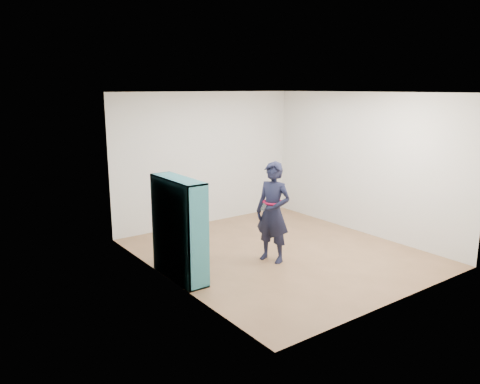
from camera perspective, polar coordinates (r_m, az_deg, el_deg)
floor at (r=7.84m, az=4.86°, el=-7.36°), size 4.50×4.50×0.00m
ceiling at (r=7.37m, az=5.24°, el=11.99°), size 4.50×4.50×0.00m
wall_left at (r=6.39m, az=-8.63°, el=0.06°), size 0.02×4.50×2.60m
wall_right at (r=8.92m, az=14.81°, el=3.35°), size 0.02×4.50×2.60m
wall_back at (r=9.29m, az=-4.10°, el=4.09°), size 4.00×0.02×2.60m
wall_front at (r=6.03m, az=19.19°, el=-1.28°), size 4.00×0.02×2.60m
bookshelf at (r=6.66m, az=-7.60°, el=-4.64°), size 0.32×1.09×1.45m
person at (r=7.26m, az=4.05°, el=-2.46°), size 0.55×0.67×1.58m
smartphone at (r=7.14m, az=2.91°, el=-1.84°), size 0.06×0.10×0.13m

